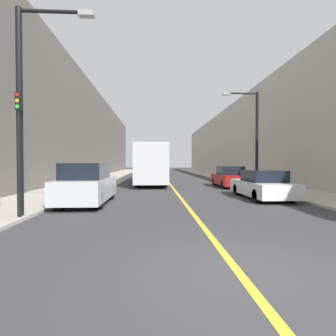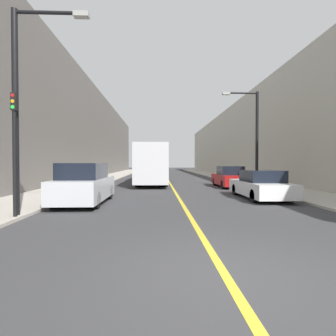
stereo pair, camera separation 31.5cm
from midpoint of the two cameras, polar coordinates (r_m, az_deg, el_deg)
name	(u,v)px [view 1 (the left image)]	position (r m, az deg, el deg)	size (l,w,h in m)	color
ground_plane	(241,275)	(4.64, 13.53, -21.72)	(200.00, 200.00, 0.00)	#38383A
sidewalk_left	(109,177)	(34.65, -12.92, -1.83)	(3.44, 72.00, 0.10)	#B2AA9E
sidewalk_right	(218,176)	(35.15, 10.62, -1.78)	(3.44, 72.00, 0.10)	#B2AA9E
building_row_left	(80,132)	(35.64, -18.92, 7.34)	(4.00, 72.00, 11.44)	#66605B
building_row_right	(246,140)	(36.30, 16.39, 5.78)	(4.00, 72.00, 9.59)	#B7B2A3
road_center_line	(164,177)	(34.17, -1.07, -1.93)	(0.16, 72.00, 0.01)	gold
bus	(152,164)	(23.35, -3.96, 0.92)	(2.45, 11.68, 3.22)	silver
parked_suv_left	(87,185)	(12.11, -17.92, -3.53)	(1.86, 4.50, 1.80)	silver
car_right_near	(262,186)	(14.12, 19.18, -3.62)	(1.88, 4.61, 1.44)	silver
car_right_mid	(229,178)	(20.14, 12.75, -2.06)	(1.81, 4.42, 1.57)	maroon
street_lamp_left	(27,96)	(9.91, -29.19, 13.46)	(2.49, 0.24, 6.67)	black
street_lamp_right	(254,133)	(19.00, 17.67, 7.35)	(2.49, 0.24, 6.56)	black
traffic_light	(19,149)	(9.51, -30.51, 3.57)	(0.16, 0.18, 3.90)	black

